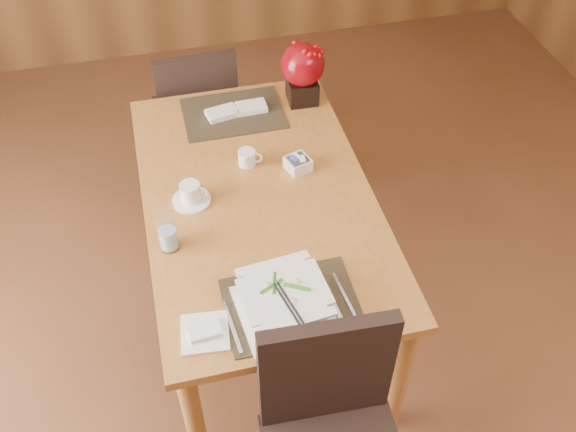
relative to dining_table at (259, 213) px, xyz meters
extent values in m
plane|color=brown|center=(0.00, -0.60, -0.65)|extent=(6.00, 6.00, 0.00)
cube|color=#AB6B2F|center=(0.00, 0.00, 0.08)|extent=(0.90, 1.50, 0.04)
cylinder|color=#AB6B2F|center=(-0.39, -0.69, -0.30)|extent=(0.07, 0.07, 0.71)
cylinder|color=#AB6B2F|center=(-0.39, 0.69, -0.30)|extent=(0.07, 0.07, 0.71)
cylinder|color=#AB6B2F|center=(0.39, -0.69, -0.30)|extent=(0.07, 0.07, 0.71)
cylinder|color=#AB6B2F|center=(0.39, 0.69, -0.30)|extent=(0.07, 0.07, 0.71)
cube|color=black|center=(0.00, -0.55, 0.10)|extent=(0.45, 0.33, 0.01)
cube|color=black|center=(0.00, 0.55, 0.10)|extent=(0.45, 0.33, 0.01)
cube|color=white|center=(-0.03, -0.57, 0.10)|extent=(0.33, 0.33, 0.01)
cube|color=white|center=(-0.03, -0.57, 0.16)|extent=(0.24, 0.24, 0.10)
cylinder|color=tan|center=(-0.03, -0.57, 0.16)|extent=(0.20, 0.20, 0.08)
cylinder|color=white|center=(-0.26, 0.03, 0.10)|extent=(0.15, 0.15, 0.01)
cylinder|color=white|center=(-0.26, 0.03, 0.14)|extent=(0.10, 0.10, 0.08)
cylinder|color=black|center=(-0.26, 0.03, 0.18)|extent=(0.07, 0.07, 0.01)
cylinder|color=white|center=(-0.37, -0.19, 0.18)|extent=(0.07, 0.07, 0.17)
cube|color=white|center=(0.19, 0.12, 0.12)|extent=(0.12, 0.12, 0.05)
cube|color=black|center=(0.33, 0.58, 0.15)|extent=(0.14, 0.14, 0.11)
sphere|color=maroon|center=(0.33, 0.58, 0.29)|extent=(0.20, 0.20, 0.20)
cube|color=white|center=(-0.30, -0.59, 0.10)|extent=(0.17, 0.17, 0.01)
cube|color=black|center=(0.05, -0.81, 0.08)|extent=(0.44, 0.07, 0.49)
cube|color=black|center=(-0.14, 1.02, -0.24)|extent=(0.43, 0.43, 0.05)
cube|color=black|center=(-0.13, 0.83, 0.02)|extent=(0.40, 0.06, 0.45)
cylinder|color=black|center=(0.03, 1.20, -0.46)|extent=(0.03, 0.03, 0.39)
cylinder|color=black|center=(0.04, 0.86, -0.46)|extent=(0.03, 0.03, 0.39)
cylinder|color=black|center=(-0.31, 1.19, -0.46)|extent=(0.03, 0.03, 0.39)
cylinder|color=black|center=(-0.30, 0.84, -0.46)|extent=(0.03, 0.03, 0.39)
camera|label=1|loc=(-0.32, -1.80, 1.87)|focal=40.00mm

